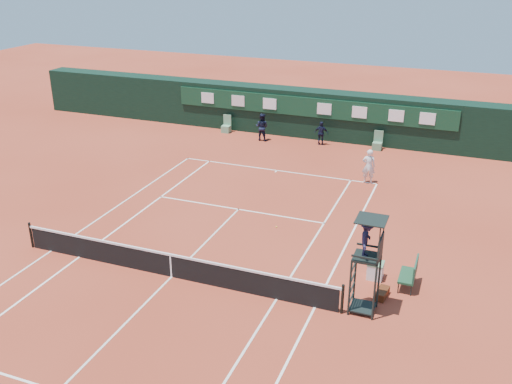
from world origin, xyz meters
TOP-DOWN VIEW (x-y plane):
  - ground at (0.00, 0.00)m, footprint 90.00×90.00m
  - court_lines at (0.00, 0.00)m, footprint 11.05×23.85m
  - tennis_net at (0.00, 0.00)m, footprint 12.90×0.10m
  - back_wall at (0.00, 18.74)m, footprint 40.00×1.65m
  - linesman_chair_left at (-5.50, 17.48)m, footprint 0.55×0.50m
  - linesman_chair_right at (4.50, 17.48)m, footprint 0.55×0.50m
  - umpire_chair at (7.01, 0.40)m, footprint 0.96×0.95m
  - player_bench at (8.30, 2.45)m, footprint 0.55×1.20m
  - tennis_bag at (7.49, 1.46)m, footprint 0.42×0.79m
  - cooler at (7.03, 2.62)m, footprint 0.57×0.57m
  - tennis_ball at (2.28, 5.25)m, footprint 0.07×0.07m
  - player at (4.98, 11.90)m, footprint 0.73×0.54m
  - ball_kid_left at (-2.69, 16.71)m, footprint 0.87×0.69m
  - ball_kid_right at (1.06, 17.17)m, footprint 0.90×0.46m

SIDE VIEW (x-z plane):
  - ground at x=0.00m, z-range 0.00..0.00m
  - court_lines at x=0.00m, z-range 0.00..0.01m
  - tennis_ball at x=2.28m, z-range 0.00..0.07m
  - tennis_bag at x=7.49m, z-range 0.00..0.28m
  - linesman_chair_left at x=-5.50m, z-range -0.26..0.89m
  - linesman_chair_right at x=4.50m, z-range -0.26..0.89m
  - cooler at x=7.03m, z-range 0.00..0.65m
  - tennis_net at x=0.00m, z-range -0.04..1.06m
  - player_bench at x=8.30m, z-range 0.05..1.15m
  - ball_kid_right at x=1.06m, z-range 0.00..1.48m
  - ball_kid_left at x=-2.69m, z-range 0.00..1.74m
  - player at x=4.98m, z-range 0.00..1.82m
  - back_wall at x=0.00m, z-range 0.01..3.01m
  - umpire_chair at x=7.01m, z-range 0.75..4.17m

